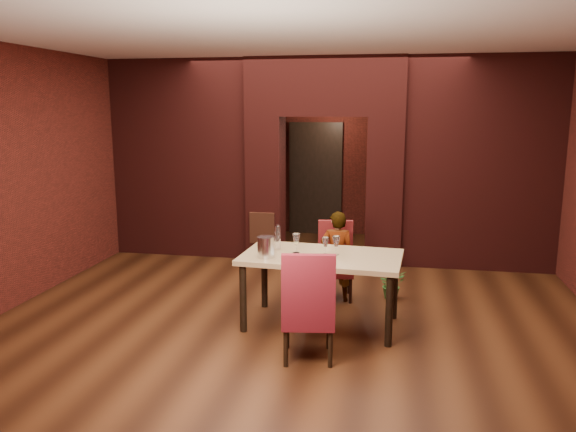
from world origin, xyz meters
name	(u,v)px	position (x,y,z in m)	size (l,w,h in m)	color
floor	(304,301)	(0.00, 0.00, 0.00)	(8.00, 8.00, 0.00)	#412110
ceiling	(305,42)	(0.00, 0.00, 3.20)	(7.00, 8.00, 0.04)	silver
wall_back	(337,152)	(0.00, 4.00, 1.60)	(7.00, 0.04, 3.20)	maroon
wall_front	(190,266)	(0.00, -4.00, 1.60)	(7.00, 0.04, 3.20)	maroon
wall_left	(48,171)	(-3.50, 0.00, 1.60)	(0.04, 8.00, 3.20)	maroon
pillar_left	(266,188)	(-0.95, 2.00, 1.15)	(0.55, 0.55, 2.30)	maroon
pillar_right	(385,191)	(0.95, 2.00, 1.15)	(0.55, 0.55, 2.30)	maroon
lintel	(325,87)	(0.00, 2.00, 2.75)	(2.45, 0.55, 0.90)	maroon
wing_wall_left	(182,159)	(-2.36, 2.00, 1.60)	(2.27, 0.35, 3.20)	maroon
wing_wall_right	(481,164)	(2.36, 2.00, 1.60)	(2.27, 0.35, 3.20)	maroon
vent_panel	(262,228)	(-0.95, 1.71, 0.55)	(0.40, 0.03, 0.50)	#A44E2F
rear_door	(316,180)	(-0.40, 3.94, 1.05)	(0.90, 0.08, 2.10)	black
rear_door_frame	(315,180)	(-0.40, 3.90, 1.05)	(1.02, 0.04, 2.22)	black
dining_table	(321,290)	(0.32, -0.76, 0.41)	(1.76, 0.99, 0.82)	#A2835F
chair_far	(335,261)	(0.38, 0.18, 0.50)	(0.45, 0.45, 0.99)	maroon
chair_near	(308,304)	(0.30, -1.63, 0.56)	(0.51, 0.51, 1.11)	maroon
person_seated	(337,256)	(0.41, 0.10, 0.58)	(0.43, 0.28, 1.17)	beige
wine_glass_a	(296,243)	(0.02, -0.74, 0.94)	(0.09, 0.09, 0.22)	white
wine_glass_b	(325,246)	(0.36, -0.74, 0.92)	(0.08, 0.08, 0.20)	white
wine_glass_c	(336,246)	(0.48, -0.74, 0.93)	(0.09, 0.09, 0.22)	white
tasting_sheet	(301,258)	(0.11, -0.93, 0.83)	(0.33, 0.24, 0.00)	silver
wine_bucket	(266,247)	(-0.27, -0.98, 0.94)	(0.19, 0.19, 0.23)	silver
water_bottle	(278,237)	(-0.22, -0.59, 0.97)	(0.07, 0.07, 0.29)	white
potted_plant	(392,284)	(1.10, 0.30, 0.19)	(0.34, 0.29, 0.37)	#2F5F25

